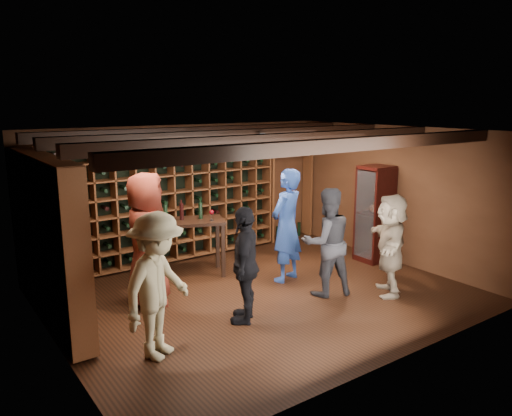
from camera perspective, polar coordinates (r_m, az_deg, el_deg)
ground at (r=7.81m, az=0.64°, el=-9.90°), size 6.00×6.00×0.00m
room_shell at (r=7.29m, az=0.45°, el=8.13°), size 6.00×6.00×6.00m
wine_rack_back at (r=9.17m, az=-10.60°, el=0.75°), size 4.65×0.30×2.20m
wine_rack_left at (r=7.06m, az=-22.53°, el=-3.42°), size 0.30×2.65×2.20m
crate_shelf at (r=10.63m, az=3.87°, el=4.78°), size 1.20×0.32×2.07m
display_cabinet at (r=9.46m, az=13.38°, el=-0.85°), size 0.55×0.50×1.75m
man_blue_shirt at (r=8.17m, az=3.51°, el=-2.00°), size 0.79×0.64×1.87m
man_grey_suit at (r=7.66m, az=8.09°, el=-3.87°), size 0.96×0.84×1.67m
guest_red_floral at (r=7.37m, az=-12.37°, el=-3.53°), size 0.89×1.10×1.95m
guest_woman_black at (r=6.69m, az=-1.23°, el=-6.48°), size 0.91×0.95×1.59m
guest_khaki at (r=5.87m, az=-11.18°, el=-8.74°), size 1.29×1.13×1.73m
guest_beige at (r=7.90m, az=15.13°, el=-4.05°), size 1.32×1.39×1.57m
tasting_table at (r=8.49m, az=-8.07°, el=-2.20°), size 1.42×1.05×1.25m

